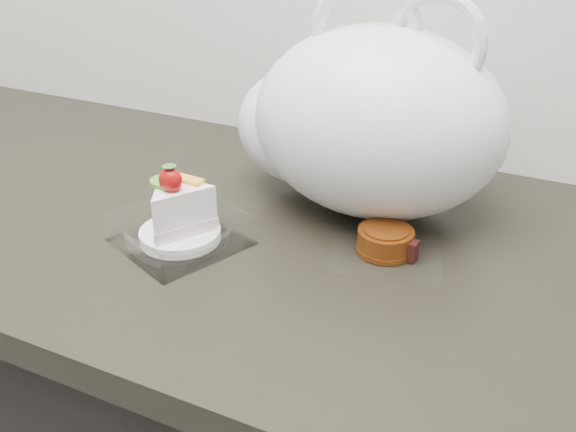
{
  "coord_description": "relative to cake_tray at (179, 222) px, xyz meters",
  "views": [
    {
      "loc": [
        0.42,
        1.03,
        1.31
      ],
      "look_at": [
        0.12,
        1.66,
        0.94
      ],
      "focal_mm": 40.0,
      "sensor_mm": 36.0,
      "label": 1
    }
  ],
  "objects": [
    {
      "name": "cake_tray",
      "position": [
        0.0,
        0.0,
        0.0
      ],
      "size": [
        0.18,
        0.18,
        0.11
      ],
      "rotation": [
        0.0,
        0.0,
        -0.39
      ],
      "color": "white",
      "rests_on": "counter"
    },
    {
      "name": "plastic_bag",
      "position": [
        0.17,
        0.2,
        0.09
      ],
      "size": [
        0.38,
        0.27,
        0.31
      ],
      "rotation": [
        0.0,
        0.0,
        0.04
      ],
      "color": "white",
      "rests_on": "counter"
    },
    {
      "name": "mooncake_wrap",
      "position": [
        0.24,
        0.09,
        -0.02
      ],
      "size": [
        0.16,
        0.16,
        0.03
      ],
      "rotation": [
        0.0,
        0.0,
        0.41
      ],
      "color": "white",
      "rests_on": "counter"
    }
  ]
}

